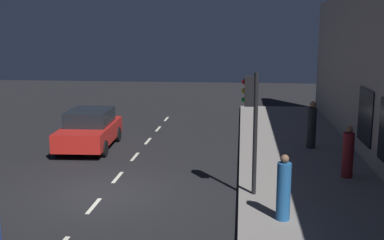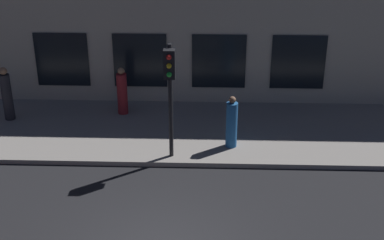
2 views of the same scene
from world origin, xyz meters
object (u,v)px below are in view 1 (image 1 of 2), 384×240
(parked_car_0, at_px, (90,129))
(pedestrian_2, at_px, (348,154))
(pedestrian_0, at_px, (284,190))
(pedestrian_1, at_px, (312,126))
(traffic_light, at_px, (251,109))

(parked_car_0, distance_m, pedestrian_2, 10.16)
(pedestrian_0, bearing_deg, parked_car_0, 97.43)
(pedestrian_1, bearing_deg, pedestrian_0, -27.15)
(traffic_light, bearing_deg, pedestrian_2, 31.29)
(traffic_light, xyz_separation_m, pedestrian_0, (0.80, -1.81, -1.72))
(parked_car_0, relative_size, pedestrian_0, 2.49)
(pedestrian_0, relative_size, pedestrian_2, 0.99)
(pedestrian_2, bearing_deg, pedestrian_1, -56.36)
(traffic_light, distance_m, parked_car_0, 8.55)
(traffic_light, relative_size, parked_car_0, 0.84)
(pedestrian_1, bearing_deg, parked_car_0, -101.65)
(pedestrian_0, distance_m, pedestrian_1, 7.73)
(pedestrian_1, height_order, pedestrian_2, pedestrian_1)
(parked_car_0, bearing_deg, pedestrian_2, 157.55)
(pedestrian_0, xyz_separation_m, pedestrian_1, (1.73, 7.54, 0.11))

